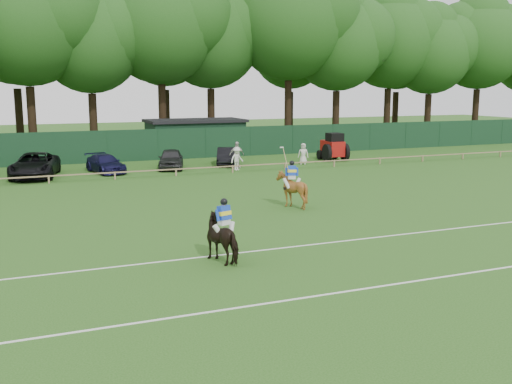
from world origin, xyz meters
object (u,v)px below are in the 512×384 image
suv_black (35,165)px  utility_shed (195,137)px  hatch_grey (171,159)px  sedan_navy (105,164)px  tractor (333,147)px  spectator_left (237,159)px  estate_black (226,156)px  spectator_mid (237,155)px  horse_dark (224,238)px  spectator_right (303,154)px  horse_chestnut (292,189)px

suv_black → utility_shed: 16.39m
suv_black → hatch_grey: suv_black is taller
sedan_navy → tractor: tractor is taller
suv_black → spectator_left: 13.50m
hatch_grey → tractor: size_ratio=1.53×
sedan_navy → estate_black: (9.11, 0.75, 0.03)m
estate_black → spectator_mid: (0.09, -1.93, 0.31)m
spectator_left → tractor: size_ratio=0.59×
spectator_left → spectator_mid: 1.20m
suv_black → sedan_navy: 4.60m
horse_dark → estate_black: bearing=-129.0°
estate_black → spectator_left: size_ratio=2.40×
estate_black → spectator_right: spectator_right is taller
spectator_right → utility_shed: (-5.54, 9.84, 0.74)m
spectator_left → tractor: tractor is taller
spectator_mid → spectator_left: bearing=-111.6°
spectator_left → utility_shed: bearing=70.6°
sedan_navy → hatch_grey: size_ratio=1.01×
utility_shed → spectator_right: bearing=-60.6°
horse_chestnut → utility_shed: (2.49, 24.31, 0.65)m
spectator_right → tractor: tractor is taller
sedan_navy → tractor: bearing=-11.8°
spectator_right → horse_chestnut: bearing=-87.7°
spectator_right → tractor: 3.52m
sedan_navy → spectator_right: bearing=-16.5°
horse_dark → tractor: tractor is taller
suv_black → spectator_right: 19.20m
horse_dark → tractor: size_ratio=0.69×
estate_black → spectator_left: bearing=-74.6°
spectator_right → estate_black: bearing=-168.3°
horse_chestnut → tractor: (11.33, 15.67, 0.16)m
spectator_right → horse_dark: bearing=-91.6°
horse_dark → spectator_left: 22.41m
sedan_navy → hatch_grey: 4.66m
horse_chestnut → spectator_left: horse_chestnut is taller
tractor → suv_black: bearing=-174.4°
spectator_mid → tractor: size_ratio=0.70×
spectator_right → suv_black: bearing=-151.0°
sedan_navy → tractor: 17.90m
estate_black → sedan_navy: bearing=-154.0°
sedan_navy → estate_black: bearing=-7.0°
spectator_left → utility_shed: (0.27, 10.93, 0.72)m
suv_black → horse_chestnut: bearing=-41.9°
horse_chestnut → spectator_right: 16.55m
horse_chestnut → suv_black: size_ratio=0.31×
horse_chestnut → suv_black: 18.90m
spectator_right → utility_shed: size_ratio=0.19×
hatch_grey → spectator_right: (9.94, -1.40, 0.08)m
suv_black → tractor: 22.48m
horse_chestnut → spectator_right: horse_chestnut is taller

